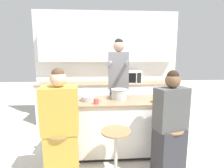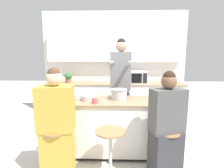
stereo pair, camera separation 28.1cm
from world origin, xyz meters
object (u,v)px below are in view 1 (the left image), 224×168
at_px(person_cooking, 119,90).
at_px(banana_bunch, 155,100).
at_px(person_wrapped_blanket, 61,130).
at_px(fruit_bowl, 88,98).
at_px(kitchen_island, 112,126).
at_px(potted_plant, 61,78).
at_px(bar_stool_rightmost, 168,148).
at_px(bar_stool_center, 116,152).
at_px(cooking_pot, 119,94).
at_px(bar_stool_leftmost, 60,154).
at_px(person_seated_near, 170,130).
at_px(coffee_cup_near, 96,101).
at_px(microwave, 130,77).
at_px(juice_carton, 58,98).

relative_size(person_cooking, banana_bunch, 10.18).
distance_m(person_wrapped_blanket, fruit_bowl, 0.73).
xyz_separation_m(kitchen_island, potted_plant, (-1.12, 1.52, 0.62)).
distance_m(bar_stool_rightmost, fruit_bowl, 1.36).
distance_m(bar_stool_center, cooking_pot, 0.93).
xyz_separation_m(bar_stool_leftmost, person_wrapped_blanket, (0.02, -0.02, 0.32)).
bearing_deg(potted_plant, person_seated_near, -49.65).
distance_m(kitchen_island, coffee_cup_near, 0.58).
distance_m(kitchen_island, fruit_bowl, 0.62).
xyz_separation_m(bar_stool_leftmost, bar_stool_center, (0.71, -0.02, 0.00)).
bearing_deg(person_seated_near, coffee_cup_near, 138.81).
height_order(person_wrapped_blanket, potted_plant, person_wrapped_blanket).
bearing_deg(bar_stool_leftmost, bar_stool_center, -1.66).
bearing_deg(person_wrapped_blanket, person_seated_near, -5.07).
height_order(person_seated_near, coffee_cup_near, person_seated_near).
xyz_separation_m(kitchen_island, person_seated_near, (0.70, -0.63, 0.20)).
relative_size(fruit_bowl, microwave, 0.42).
bearing_deg(microwave, fruit_bowl, -121.45).
height_order(kitchen_island, person_seated_near, person_seated_near).
relative_size(banana_bunch, microwave, 0.35).
bearing_deg(juice_carton, bar_stool_rightmost, -15.88).
bearing_deg(bar_stool_rightmost, person_wrapped_blanket, -178.36).
relative_size(banana_bunch, juice_carton, 1.01).
distance_m(person_seated_near, banana_bunch, 0.55).
distance_m(bar_stool_leftmost, microwave, 2.54).
distance_m(kitchen_island, banana_bunch, 0.81).
distance_m(fruit_bowl, banana_bunch, 1.04).
bearing_deg(bar_stool_leftmost, juice_carton, 103.31).
xyz_separation_m(person_wrapped_blanket, juice_carton, (-0.13, 0.47, 0.29)).
xyz_separation_m(kitchen_island, cooking_pot, (0.12, 0.06, 0.53)).
bearing_deg(person_cooking, cooking_pot, -87.82).
xyz_separation_m(bar_stool_leftmost, person_seated_near, (1.41, -0.02, 0.28)).
bearing_deg(person_wrapped_blanket, banana_bunch, 14.30).
relative_size(person_wrapped_blanket, microwave, 2.78).
height_order(microwave, potted_plant, microwave).
bearing_deg(fruit_bowl, juice_carton, -161.07).
relative_size(kitchen_island, bar_stool_center, 2.64).
relative_size(person_wrapped_blanket, coffee_cup_near, 13.71).
height_order(fruit_bowl, coffee_cup_near, coffee_cup_near).
distance_m(bar_stool_leftmost, cooking_pot, 1.23).
xyz_separation_m(kitchen_island, juice_carton, (-0.82, -0.16, 0.53)).
height_order(bar_stool_rightmost, juice_carton, juice_carton).
bearing_deg(kitchen_island, person_cooking, 73.03).
distance_m(bar_stool_center, juice_carton, 1.13).
distance_m(bar_stool_center, banana_bunch, 0.97).
distance_m(bar_stool_leftmost, coffee_cup_near, 0.84).
xyz_separation_m(person_seated_near, microwave, (-0.17, 2.12, 0.43)).
distance_m(bar_stool_rightmost, potted_plant, 2.88).
relative_size(person_cooking, person_seated_near, 1.33).
height_order(juice_carton, microwave, microwave).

